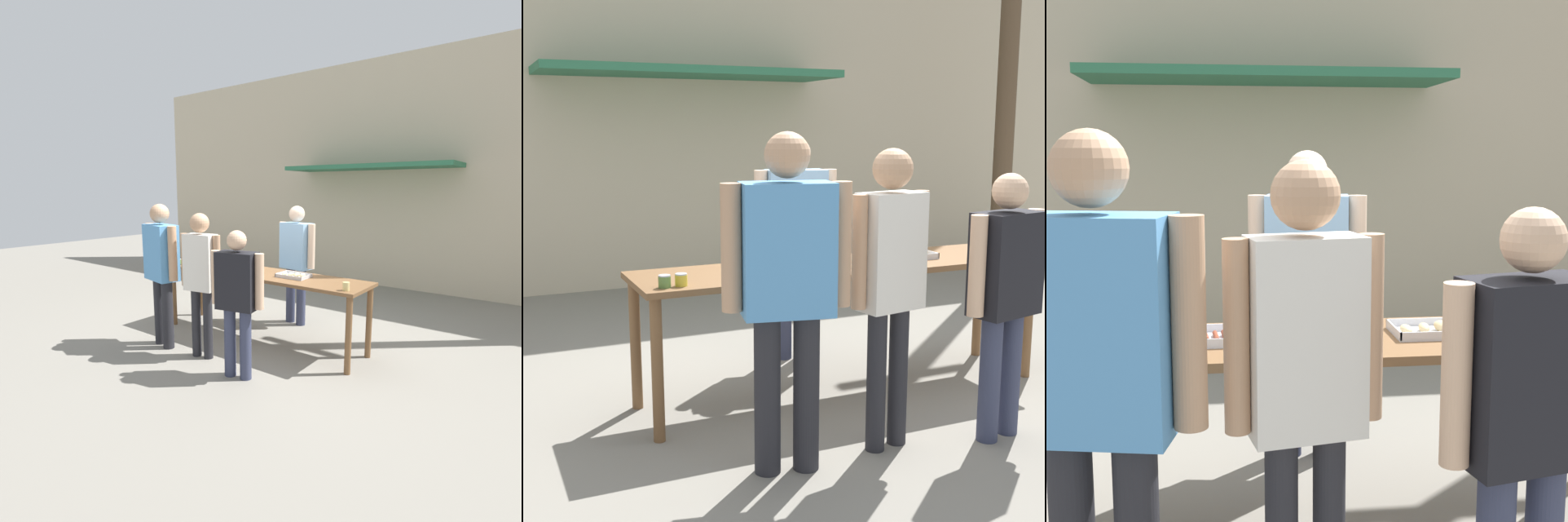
{
  "view_description": "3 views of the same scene",
  "coord_description": "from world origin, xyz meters",
  "views": [
    {
      "loc": [
        3.12,
        -4.15,
        1.98
      ],
      "look_at": [
        0.0,
        0.0,
        1.06
      ],
      "focal_mm": 28.0,
      "sensor_mm": 36.0,
      "label": 1
    },
    {
      "loc": [
        -2.36,
        -4.25,
        1.83
      ],
      "look_at": [
        -0.45,
        0.01,
        0.96
      ],
      "focal_mm": 50.0,
      "sensor_mm": 36.0,
      "label": 2
    },
    {
      "loc": [
        -0.49,
        -3.14,
        1.73
      ],
      "look_at": [
        0.02,
        0.83,
        1.13
      ],
      "focal_mm": 50.0,
      "sensor_mm": 36.0,
      "label": 3
    }
  ],
  "objects": [
    {
      "name": "food_tray_buns",
      "position": [
        0.52,
        0.01,
        0.93
      ],
      "size": [
        0.38,
        0.27,
        0.06
      ],
      "color": "silver",
      "rests_on": "serving_table"
    },
    {
      "name": "person_customer_holding_hotdog",
      "position": [
        -0.85,
        -0.92,
        1.07
      ],
      "size": [
        0.67,
        0.35,
        1.81
      ],
      "rotation": [
        0.0,
        0.0,
        2.93
      ],
      "color": "#232328",
      "rests_on": "ground"
    },
    {
      "name": "food_tray_sausages",
      "position": [
        -0.44,
        0.01,
        0.93
      ],
      "size": [
        0.42,
        0.28,
        0.04
      ],
      "color": "silver",
      "rests_on": "serving_table"
    },
    {
      "name": "person_customer_with_cup",
      "position": [
        0.48,
        -1.04,
        0.93
      ],
      "size": [
        0.59,
        0.31,
        1.57
      ],
      "rotation": [
        0.0,
        0.0,
        3.35
      ],
      "color": "#333851",
      "rests_on": "ground"
    },
    {
      "name": "person_customer_waiting_in_line",
      "position": [
        -0.2,
        -0.89,
        1.04
      ],
      "size": [
        0.53,
        0.26,
        1.71
      ],
      "rotation": [
        0.0,
        0.0,
        3.31
      ],
      "color": "#232328",
      "rests_on": "ground"
    },
    {
      "name": "beer_cup",
      "position": [
        1.31,
        -0.23,
        0.96
      ],
      "size": [
        0.08,
        0.08,
        0.09
      ],
      "color": "#DBC67A",
      "rests_on": "serving_table"
    },
    {
      "name": "condiment_jar_mustard",
      "position": [
        -1.31,
        -0.23,
        0.95
      ],
      "size": [
        0.07,
        0.07,
        0.07
      ],
      "color": "#567A38",
      "rests_on": "serving_table"
    },
    {
      "name": "serving_table",
      "position": [
        0.0,
        0.0,
        0.81
      ],
      "size": [
        2.9,
        0.69,
        0.91
      ],
      "color": "brown",
      "rests_on": "ground"
    },
    {
      "name": "ground_plane",
      "position": [
        0.0,
        0.0,
        0.0
      ],
      "size": [
        24.0,
        24.0,
        0.0
      ],
      "primitive_type": "plane",
      "color": "gray"
    },
    {
      "name": "building_facade_back",
      "position": [
        0.0,
        3.98,
        2.26
      ],
      "size": [
        12.0,
        1.11,
        4.5
      ],
      "color": "beige",
      "rests_on": "ground"
    },
    {
      "name": "person_server_behind_table",
      "position": [
        0.02,
        0.83,
        1.03
      ],
      "size": [
        0.65,
        0.32,
        1.75
      ],
      "rotation": [
        0.0,
        0.0,
        -0.16
      ],
      "color": "#333851",
      "rests_on": "ground"
    },
    {
      "name": "condiment_jar_ketchup",
      "position": [
        -1.21,
        -0.23,
        0.95
      ],
      "size": [
        0.07,
        0.07,
        0.07
      ],
      "color": "gold",
      "rests_on": "serving_table"
    }
  ]
}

